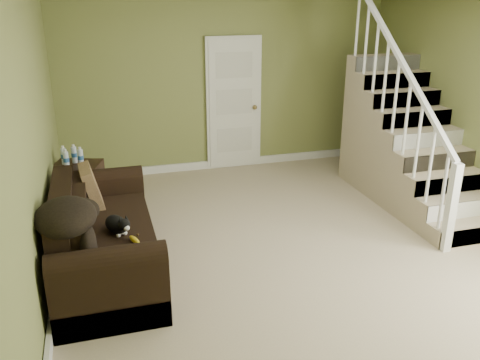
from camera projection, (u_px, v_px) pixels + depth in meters
floor at (290, 243)px, 5.67m from camera, size 5.00×5.50×0.01m
wall_back at (227, 85)px, 7.68m from camera, size 5.00×0.04×2.60m
wall_left at (35, 150)px, 4.56m from camera, size 0.04×5.50×2.60m
baseboard_back at (228, 163)px, 8.09m from camera, size 5.00×0.04×0.12m
baseboard_left at (56, 270)px, 5.01m from camera, size 0.04×5.50×0.12m
baseboard_right at (476, 213)px, 6.29m from camera, size 0.04×5.50×0.12m
door at (234, 104)px, 7.77m from camera, size 0.86×0.12×2.02m
staircase at (404, 149)px, 6.83m from camera, size 1.00×2.51×2.82m
sofa at (101, 241)px, 5.01m from camera, size 0.95×2.19×0.87m
side_table at (78, 190)px, 6.25m from camera, size 0.69×0.69×0.89m
cat at (117, 225)px, 4.82m from camera, size 0.31×0.46×0.23m
banana at (134, 240)px, 4.67m from camera, size 0.12×0.19×0.05m
throw_pillow at (92, 187)px, 5.47m from camera, size 0.26×0.48×0.48m
throw_blanket at (66, 217)px, 4.19m from camera, size 0.62×0.74×0.27m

